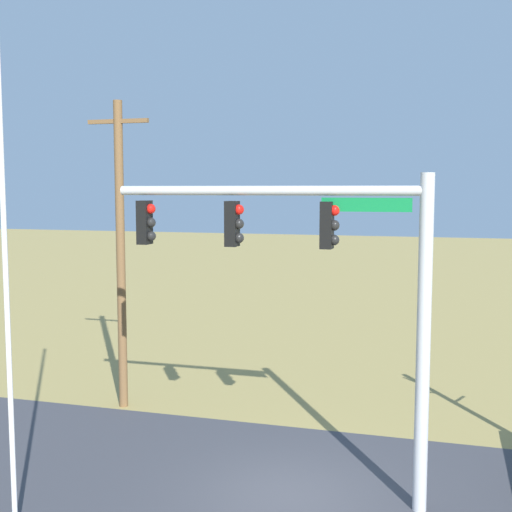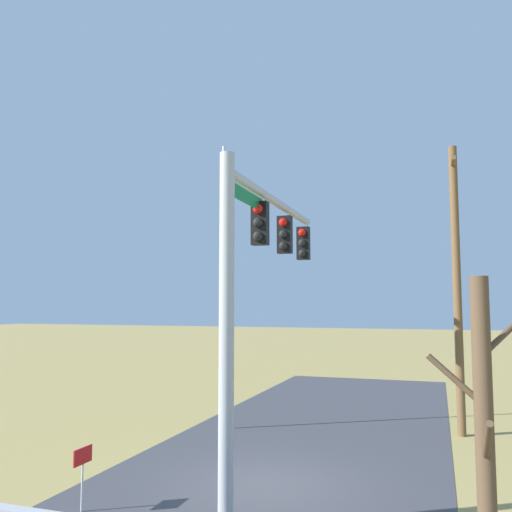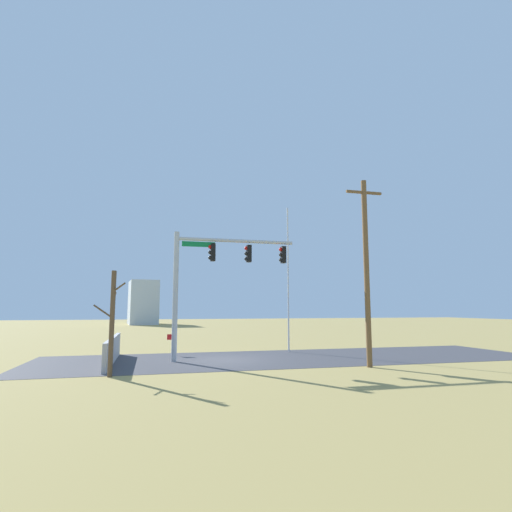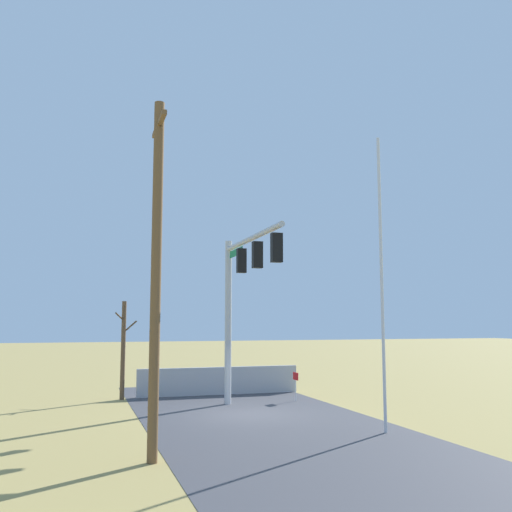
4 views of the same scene
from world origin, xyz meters
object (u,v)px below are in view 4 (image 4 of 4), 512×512
object	(u,v)px
bare_tree	(123,349)
open_sign	(296,380)
utility_pole	(156,269)
signal_mast	(241,284)
flagpole	(382,281)

from	to	relation	value
bare_tree	open_sign	xyz separation A→B (m)	(-2.80, -7.10, -1.31)
utility_pole	bare_tree	size ratio (longest dim) A/B	2.10
utility_pole	open_sign	world-z (taller)	utility_pole
signal_mast	open_sign	distance (m)	5.32
utility_pole	open_sign	size ratio (longest dim) A/B	7.43
utility_pole	flagpole	bearing A→B (deg)	-78.30
flagpole	utility_pole	bearing A→B (deg)	101.70
bare_tree	open_sign	bearing A→B (deg)	-111.51
signal_mast	bare_tree	xyz separation A→B (m)	(4.70, 4.08, -2.63)
signal_mast	flagpole	bearing A→B (deg)	-150.44
utility_pole	open_sign	bearing A→B (deg)	-39.44
signal_mast	open_sign	world-z (taller)	signal_mast
flagpole	open_sign	xyz separation A→B (m)	(7.31, 0.05, -3.77)
bare_tree	flagpole	bearing A→B (deg)	-144.72
signal_mast	open_sign	size ratio (longest dim) A/B	5.60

